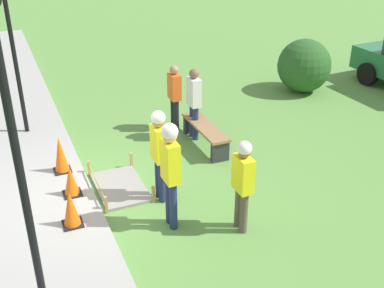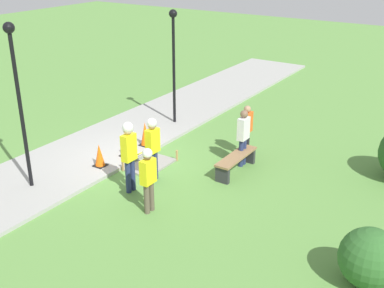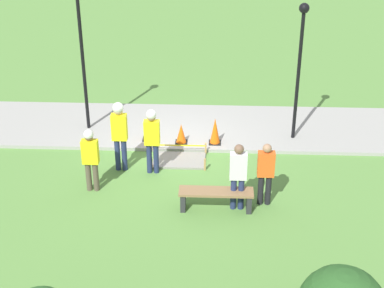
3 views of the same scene
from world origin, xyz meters
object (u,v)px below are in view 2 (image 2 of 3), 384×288
(traffic_cone_far_patch, at_px, (126,147))
(bystander_in_gray_shirt, at_px, (243,135))
(traffic_cone_near_patch, at_px, (145,134))
(park_bench, at_px, (236,160))
(lamppost_near, at_px, (17,85))
(worker_trainee, at_px, (148,175))
(lamppost_far, at_px, (174,50))
(traffic_cone_sidewalk_edge, at_px, (99,155))
(bystander_in_orange_shirt, at_px, (247,128))
(worker_supervisor, at_px, (153,144))
(worker_assistant, at_px, (129,150))

(traffic_cone_far_patch, bearing_deg, bystander_in_gray_shirt, 115.73)
(traffic_cone_near_patch, relative_size, park_bench, 0.44)
(lamppost_near, bearing_deg, traffic_cone_far_patch, 162.94)
(worker_trainee, bearing_deg, lamppost_far, -150.77)
(traffic_cone_far_patch, distance_m, lamppost_far, 4.00)
(traffic_cone_far_patch, distance_m, traffic_cone_sidewalk_edge, 0.98)
(bystander_in_orange_shirt, height_order, bystander_in_gray_shirt, bystander_in_gray_shirt)
(traffic_cone_far_patch, xyz_separation_m, lamppost_near, (2.85, -0.88, 2.48))
(worker_supervisor, height_order, lamppost_far, lamppost_far)
(traffic_cone_near_patch, distance_m, bystander_in_gray_shirt, 3.26)
(traffic_cone_sidewalk_edge, xyz_separation_m, worker_assistant, (0.54, 1.61, 0.75))
(traffic_cone_near_patch, bearing_deg, traffic_cone_far_patch, 1.39)
(worker_assistant, bearing_deg, lamppost_far, -157.99)
(traffic_cone_far_patch, xyz_separation_m, worker_supervisor, (0.65, 1.54, 0.69))
(lamppost_far, bearing_deg, traffic_cone_far_patch, 8.53)
(park_bench, relative_size, lamppost_far, 0.45)
(traffic_cone_sidewalk_edge, height_order, bystander_in_gray_shirt, bystander_in_gray_shirt)
(park_bench, xyz_separation_m, bystander_in_orange_shirt, (-1.16, -0.29, 0.55))
(worker_assistant, height_order, bystander_in_orange_shirt, worker_assistant)
(bystander_in_gray_shirt, xyz_separation_m, lamppost_far, (-1.72, -3.64, 1.71))
(traffic_cone_far_patch, bearing_deg, lamppost_far, -171.47)
(traffic_cone_sidewalk_edge, bearing_deg, bystander_in_gray_shirt, 126.73)
(worker_supervisor, xyz_separation_m, lamppost_near, (2.20, -2.41, 1.79))
(bystander_in_orange_shirt, distance_m, bystander_in_gray_shirt, 0.70)
(traffic_cone_near_patch, relative_size, traffic_cone_sidewalk_edge, 1.15)
(traffic_cone_far_patch, distance_m, bystander_in_orange_shirt, 3.68)
(traffic_cone_near_patch, distance_m, traffic_cone_far_patch, 0.97)
(worker_assistant, bearing_deg, park_bench, 144.79)
(bystander_in_orange_shirt, distance_m, lamppost_far, 3.98)
(traffic_cone_near_patch, relative_size, traffic_cone_far_patch, 1.32)
(bystander_in_gray_shirt, bearing_deg, traffic_cone_sidewalk_edge, -53.27)
(worker_supervisor, bearing_deg, park_bench, 134.94)
(traffic_cone_near_patch, height_order, worker_supervisor, worker_supervisor)
(bystander_in_gray_shirt, bearing_deg, traffic_cone_near_patch, -80.07)
(worker_supervisor, bearing_deg, traffic_cone_near_patch, -136.00)
(traffic_cone_far_patch, height_order, worker_supervisor, worker_supervisor)
(bystander_in_orange_shirt, xyz_separation_m, lamppost_near, (5.03, -3.80, 1.96))
(bystander_in_gray_shirt, xyz_separation_m, lamppost_near, (4.37, -4.03, 1.90))
(worker_supervisor, bearing_deg, bystander_in_orange_shirt, 153.91)
(park_bench, bearing_deg, bystander_in_orange_shirt, -165.83)
(bystander_in_gray_shirt, bearing_deg, worker_supervisor, -36.60)
(traffic_cone_sidewalk_edge, xyz_separation_m, lamppost_far, (-4.20, -0.31, 2.25))
(lamppost_near, distance_m, lamppost_far, 6.11)
(bystander_in_gray_shirt, bearing_deg, bystander_in_orange_shirt, -160.78)
(park_bench, bearing_deg, bystander_in_gray_shirt, -172.80)
(traffic_cone_sidewalk_edge, height_order, worker_supervisor, worker_supervisor)
(worker_supervisor, xyz_separation_m, bystander_in_orange_shirt, (-2.83, 1.39, -0.17))
(worker_assistant, distance_m, lamppost_far, 5.33)
(lamppost_near, height_order, lamppost_far, lamppost_near)
(bystander_in_gray_shirt, height_order, lamppost_near, lamppost_near)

